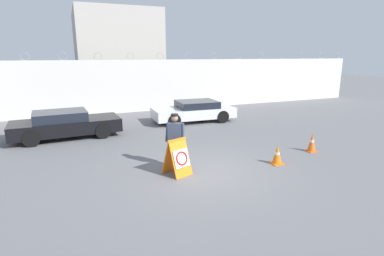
# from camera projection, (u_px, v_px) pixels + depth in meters

# --- Properties ---
(ground_plane) EXTENTS (90.00, 90.00, 0.00)m
(ground_plane) POSITION_uv_depth(u_px,v_px,m) (204.00, 171.00, 9.60)
(ground_plane) COLOR slate
(perimeter_wall) EXTENTS (36.00, 0.30, 3.78)m
(perimeter_wall) POSITION_uv_depth(u_px,v_px,m) (132.00, 86.00, 19.21)
(perimeter_wall) COLOR silver
(perimeter_wall) RESTS_ON ground_plane
(building_block) EXTENTS (6.02, 7.38, 6.89)m
(building_block) POSITION_uv_depth(u_px,v_px,m) (116.00, 57.00, 23.96)
(building_block) COLOR #B2ADA3
(building_block) RESTS_ON ground_plane
(barricade_sign) EXTENTS (0.86, 0.93, 1.14)m
(barricade_sign) POSITION_uv_depth(u_px,v_px,m) (178.00, 157.00, 9.23)
(barricade_sign) COLOR orange
(barricade_sign) RESTS_ON ground_plane
(security_guard) EXTENTS (0.59, 0.59, 1.80)m
(security_guard) POSITION_uv_depth(u_px,v_px,m) (175.00, 138.00, 9.74)
(security_guard) COLOR #514C42
(security_guard) RESTS_ON ground_plane
(traffic_cone_near) EXTENTS (0.39, 0.39, 0.65)m
(traffic_cone_near) POSITION_uv_depth(u_px,v_px,m) (277.00, 155.00, 10.17)
(traffic_cone_near) COLOR orange
(traffic_cone_near) RESTS_ON ground_plane
(traffic_cone_mid) EXTENTS (0.36, 0.36, 0.72)m
(traffic_cone_mid) POSITION_uv_depth(u_px,v_px,m) (312.00, 143.00, 11.49)
(traffic_cone_mid) COLOR orange
(traffic_cone_mid) RESTS_ON ground_plane
(parked_car_front_coupe) EXTENTS (4.69, 2.16, 1.22)m
(parked_car_front_coupe) POSITION_uv_depth(u_px,v_px,m) (65.00, 124.00, 13.35)
(parked_car_front_coupe) COLOR black
(parked_car_front_coupe) RESTS_ON ground_plane
(parked_car_rear_sedan) EXTENTS (4.53, 2.16, 1.14)m
(parked_car_rear_sedan) POSITION_uv_depth(u_px,v_px,m) (194.00, 111.00, 16.67)
(parked_car_rear_sedan) COLOR black
(parked_car_rear_sedan) RESTS_ON ground_plane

